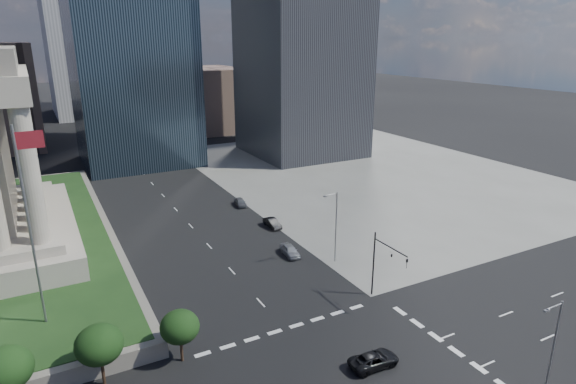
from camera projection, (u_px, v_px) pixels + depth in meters
ground at (129, 158)px, 122.81m from camera, size 500.00×500.00×0.00m
sidewalk_ne at (370, 172)px, 109.79m from camera, size 68.00×90.00×0.03m
flagpole at (30, 217)px, 45.16m from camera, size 2.52×0.24×20.00m
midrise_glass at (129, 34)px, 110.35m from camera, size 26.00×26.00×60.00m
building_filler_ne at (208, 99)px, 159.30m from camera, size 20.00×30.00×20.00m
traffic_signal_ne at (384, 260)px, 54.28m from camera, size 0.30×5.74×8.00m
street_lamp_south at (551, 350)px, 37.97m from camera, size 2.13×0.22×10.00m
street_lamp_north at (335, 223)px, 64.02m from camera, size 2.13×0.22×10.00m
pickup_truck at (374, 360)px, 44.63m from camera, size 2.44×4.96×1.35m
parked_sedan_near at (290, 250)px, 67.45m from camera, size 2.18×4.53×1.49m
parked_sedan_mid at (272, 223)px, 77.56m from camera, size 4.28×1.51×1.41m
parked_sedan_far at (240, 202)px, 87.47m from camera, size 2.22×4.27×1.39m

